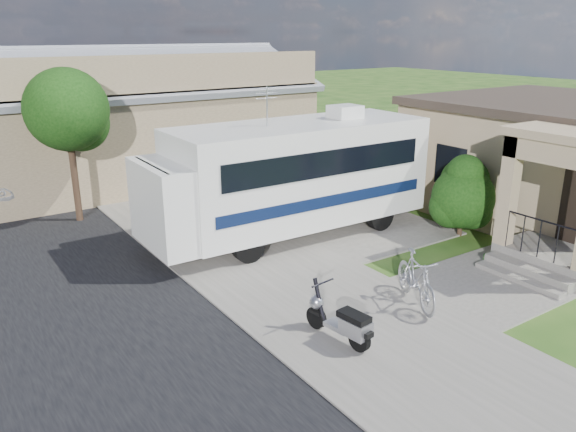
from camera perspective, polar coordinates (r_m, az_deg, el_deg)
ground at (r=12.43m, az=8.51°, el=-8.29°), size 120.00×120.00×0.00m
sidewalk_slab at (r=20.03m, az=-13.39°, el=1.84°), size 4.00×80.00×0.06m
driveway_slab at (r=16.51m, az=1.83°, el=-1.19°), size 7.00×6.00×0.05m
walk_slab at (r=13.94m, az=20.54°, el=-6.18°), size 4.00×3.00×0.05m
house at (r=19.46m, az=25.56°, el=5.39°), size 9.47×7.80×3.54m
warehouse at (r=23.60m, az=-15.02°, el=9.03°), size 12.50×8.40×5.04m
street_tree_a at (r=17.72m, az=-21.25°, el=9.69°), size 2.44×2.40×4.58m
street_tree_b at (r=27.49m, az=-26.40°, el=11.97°), size 2.44×2.40×4.73m
motorhome at (r=15.45m, az=0.24°, el=4.26°), size 8.12×2.73×4.15m
shrub at (r=16.38m, az=17.33°, el=2.12°), size 1.91×1.82×2.34m
scooter at (r=10.48m, az=5.50°, el=-10.62°), size 0.59×1.58×1.04m
bicycle at (r=12.04m, az=12.88°, el=-6.53°), size 1.20×1.92×1.12m
garden_hose at (r=14.97m, az=19.89°, el=-4.17°), size 0.36×0.36×0.16m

